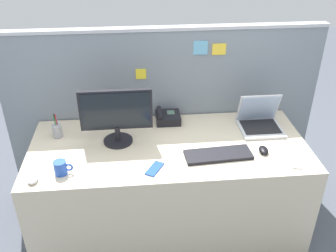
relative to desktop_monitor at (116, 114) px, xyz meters
The scene contains 13 objects.
ground_plane 0.99m from the desktop_monitor, 13.30° to the right, with size 10.00×10.00×0.00m, color #4C515B.
desk 0.67m from the desktop_monitor, 13.30° to the right, with size 1.90×0.83×0.71m, color beige.
cubicle_divider 0.55m from the desktop_monitor, 47.12° to the left, with size 2.40×0.08×1.39m.
desktop_monitor is the anchor object (origin of this frame).
laptop 1.05m from the desktop_monitor, ahead, with size 0.30×0.28×0.25m.
desk_phone 0.47m from the desktop_monitor, 33.16° to the left, with size 0.18×0.17×0.10m.
keyboard_main 0.73m from the desktop_monitor, 20.64° to the right, with size 0.44×0.15×0.02m, color black.
computer_mouse_right_hand 0.67m from the desktop_monitor, 141.48° to the right, with size 0.06×0.10×0.03m, color silver.
computer_mouse_left_hand 1.01m from the desktop_monitor, 13.41° to the right, with size 0.06×0.10×0.03m, color black.
pen_cup 0.47m from the desktop_monitor, 167.29° to the left, with size 0.07×0.07×0.18m.
cell_phone_blue_case 0.47m from the desktop_monitor, 56.53° to the right, with size 0.06×0.15×0.01m, color blue.
cell_phone_white_slab 1.20m from the desktop_monitor, 17.91° to the right, with size 0.07×0.14×0.01m, color silver.
coffee_mug 0.51m from the desktop_monitor, 134.85° to the right, with size 0.11×0.08×0.09m.
Camera 1 is at (-0.21, -2.16, 2.14)m, focal length 40.62 mm.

